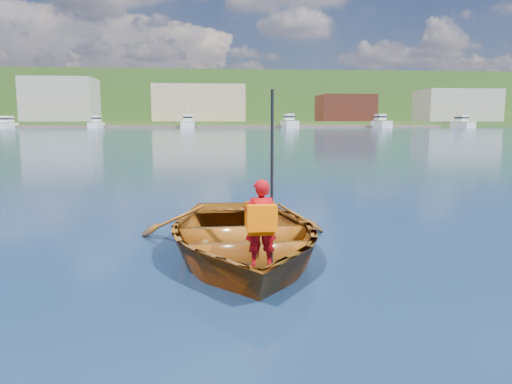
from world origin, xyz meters
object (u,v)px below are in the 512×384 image
rowboat (241,235)px  child_paddler (261,222)px  dock (185,127)px  marina_yachts (252,123)px

rowboat → child_paddler: (0.17, -0.89, 0.35)m
dock → marina_yachts: 20.41m
child_paddler → rowboat: bearing=101.0°
dock → marina_yachts: bearing=-13.3°
rowboat → child_paddler: 0.98m
dock → marina_yachts: size_ratio=1.16×
rowboat → dock: size_ratio=0.03×
child_paddler → marina_yachts: size_ratio=0.01×
marina_yachts → dock: bearing=166.7°
rowboat → dock: (-8.00, 147.20, 0.12)m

